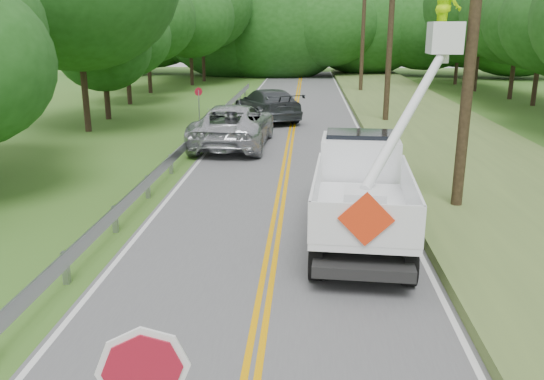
{
  "coord_description": "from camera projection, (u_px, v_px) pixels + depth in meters",
  "views": [
    {
      "loc": [
        0.77,
        -6.09,
        5.05
      ],
      "look_at": [
        0.0,
        6.0,
        1.5
      ],
      "focal_mm": 36.51,
      "sensor_mm": 36.0,
      "label": 1
    }
  ],
  "objects": [
    {
      "name": "road",
      "position": [
        286.0,
        168.0,
        20.7
      ],
      "size": [
        7.2,
        96.0,
        0.03
      ],
      "color": "#545457",
      "rests_on": "ground"
    },
    {
      "name": "guardrail",
      "position": [
        184.0,
        148.0,
        21.66
      ],
      "size": [
        0.18,
        48.0,
        0.77
      ],
      "color": "gray",
      "rests_on": "ground"
    },
    {
      "name": "utility_poles",
      "position": [
        416.0,
        23.0,
        21.81
      ],
      "size": [
        1.6,
        43.3,
        10.0
      ],
      "color": "black",
      "rests_on": "ground"
    },
    {
      "name": "tall_grass_verge",
      "position": [
        479.0,
        168.0,
        20.23
      ],
      "size": [
        7.0,
        96.0,
        0.3
      ],
      "primitive_type": "cube",
      "color": "#4F6531",
      "rests_on": "ground"
    },
    {
      "name": "treeline_left",
      "position": [
        138.0,
        10.0,
        36.11
      ],
      "size": [
        11.35,
        54.54,
        11.79
      ],
      "color": "#332319",
      "rests_on": "ground"
    },
    {
      "name": "treeline_horizon",
      "position": [
        305.0,
        24.0,
        59.61
      ],
      "size": [
        56.4,
        14.56,
        12.83
      ],
      "color": "#1A4914",
      "rests_on": "ground"
    },
    {
      "name": "bucket_truck",
      "position": [
        368.0,
        172.0,
        14.27
      ],
      "size": [
        3.88,
        6.59,
        6.39
      ],
      "color": "black",
      "rests_on": "road"
    },
    {
      "name": "suv_silver",
      "position": [
        234.0,
        125.0,
        24.4
      ],
      "size": [
        3.3,
        6.76,
        1.85
      ],
      "primitive_type": "imported",
      "rotation": [
        0.0,
        0.0,
        3.11
      ],
      "color": "#AFB2B8",
      "rests_on": "road"
    },
    {
      "name": "suv_darkgrey",
      "position": [
        267.0,
        104.0,
        31.44
      ],
      "size": [
        4.69,
        6.52,
        1.75
      ],
      "primitive_type": "imported",
      "rotation": [
        0.0,
        0.0,
        3.56
      ],
      "color": "#373C40",
      "rests_on": "road"
    },
    {
      "name": "stop_sign_permanent",
      "position": [
        199.0,
        102.0,
        28.89
      ],
      "size": [
        0.37,
        0.29,
        2.1
      ],
      "color": "gray",
      "rests_on": "ground"
    }
  ]
}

